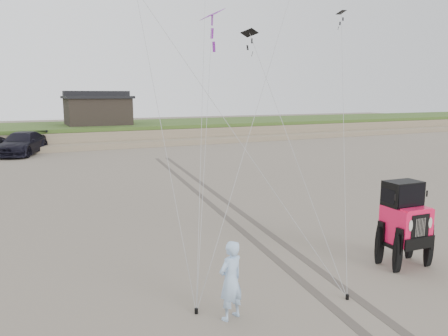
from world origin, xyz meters
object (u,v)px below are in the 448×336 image
at_px(man, 231,280).
at_px(cabin, 97,109).
at_px(truck_c, 22,143).
at_px(jeep, 405,233).

bearing_deg(man, cabin, -114.39).
xyz_separation_m(cabin, man, (-3.97, -37.60, -2.37)).
xyz_separation_m(cabin, truck_c, (-7.25, -7.43, -2.34)).
bearing_deg(man, jeep, 166.84).
distance_m(truck_c, man, 30.35).
bearing_deg(man, truck_c, -102.16).
bearing_deg(truck_c, cabin, 67.84).
distance_m(cabin, man, 37.88).
height_order(jeep, man, jeep).
height_order(cabin, man, cabin).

